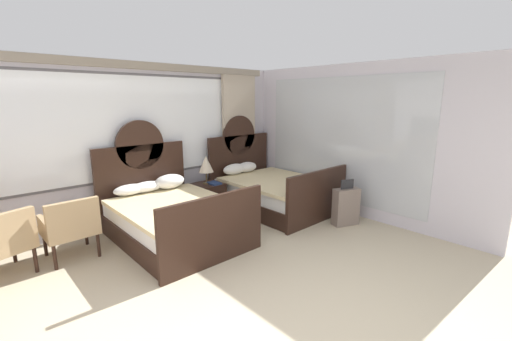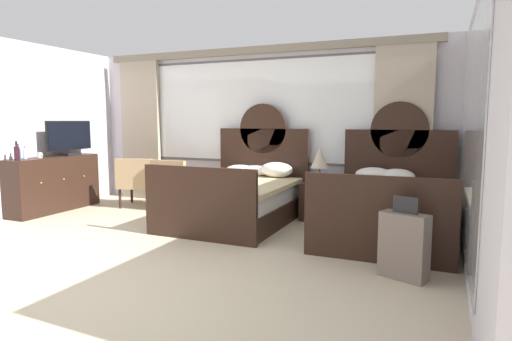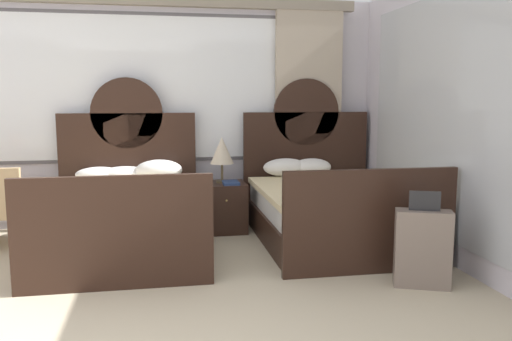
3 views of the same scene
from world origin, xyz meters
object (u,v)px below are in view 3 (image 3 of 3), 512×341
Objects in this scene: bed_near_window at (125,215)px; suitcase_on_floor at (423,248)px; nightstand_between_beds at (224,207)px; bed_near_mirror at (330,208)px; table_lamp_on_nightstand at (222,151)px; book_on_nightstand at (231,183)px.

suitcase_on_floor is (2.43, -1.48, -0.04)m from bed_near_window.
nightstand_between_beds is at bearing 123.42° from suitcase_on_floor.
suitcase_on_floor is at bearing -78.41° from bed_near_mirror.
suitcase_on_floor is at bearing -31.26° from bed_near_window.
bed_near_mirror is at bearing 101.59° from suitcase_on_floor.
nightstand_between_beds is 1.07× the size of table_lamp_on_nightstand.
table_lamp_on_nightstand is at bearing 30.17° from bed_near_window.
bed_near_mirror is 1.37m from table_lamp_on_nightstand.
nightstand_between_beds is 0.32m from book_on_nightstand.
bed_near_window is at bearing 179.67° from bed_near_mirror.
book_on_nightstand is at bearing 153.11° from bed_near_mirror.
bed_near_window is at bearing -150.95° from nightstand_between_beds.
bed_near_window reaches higher than table_lamp_on_nightstand.
book_on_nightstand is at bearing 23.50° from bed_near_window.
bed_near_mirror reaches higher than table_lamp_on_nightstand.
book_on_nightstand is at bearing 123.37° from suitcase_on_floor.
table_lamp_on_nightstand is (-0.01, 0.02, 0.64)m from nightstand_between_beds.
nightstand_between_beds is 0.71× the size of suitcase_on_floor.
nightstand_between_beds is (-1.07, 0.61, -0.07)m from bed_near_mirror.
bed_near_window is 1.00× the size of bed_near_mirror.
bed_near_window is 2.72× the size of suitcase_on_floor.
table_lamp_on_nightstand reaches higher than suitcase_on_floor.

